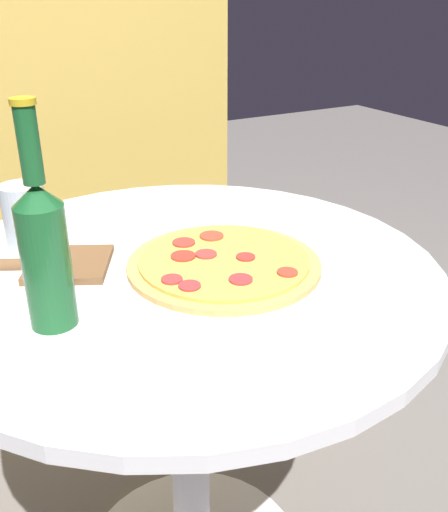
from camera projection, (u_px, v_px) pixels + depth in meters
table at (187, 359)px, 1.04m from camera, size 0.87×0.87×0.74m
fence_panel at (35, 91)px, 1.68m from camera, size 1.28×0.04×1.78m
pizza at (224, 263)px, 0.95m from camera, size 0.32×0.32×0.02m
beer_bottle at (44, 248)px, 0.75m from camera, size 0.06×0.06×0.31m
pizza_paddle at (45, 265)px, 0.95m from camera, size 0.29×0.20×0.02m
drinking_glass at (25, 215)px, 1.02m from camera, size 0.08×0.08×0.11m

